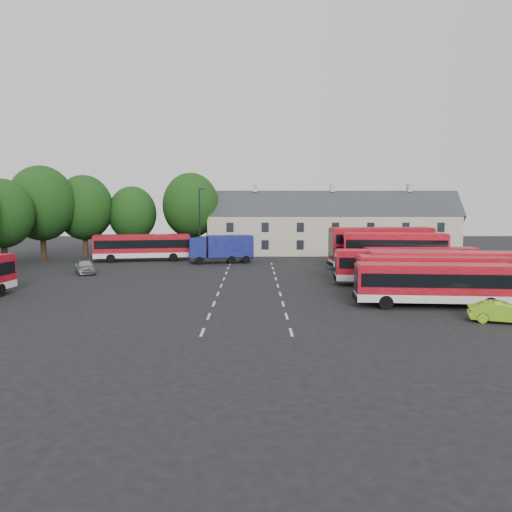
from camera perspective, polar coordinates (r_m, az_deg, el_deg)
The scene contains 16 objects.
ground at distance 42.15m, azimuth -4.18°, elevation -3.85°, with size 140.00×140.00×0.00m, color black.
lane_markings at distance 44.02m, azimuth -0.75°, elevation -3.41°, with size 5.15×33.80×0.01m.
treeline at distance 65.24m, azimuth -21.55°, elevation 5.13°, with size 29.92×32.59×12.01m.
terrace_houses at distance 72.36m, azimuth 8.63°, elevation 3.29°, with size 35.70×7.13×10.06m.
bus_row_a at distance 36.88m, azimuth 19.67°, elevation -2.74°, with size 10.91×3.40×3.04m.
bus_row_b at distance 40.38m, azimuth 19.56°, elevation -1.83°, with size 11.56×3.33×3.23m.
bus_row_c at distance 42.58m, azimuth 20.71°, elevation -1.35°, with size 12.19×3.71×3.40m.
bus_row_d at distance 45.69m, azimuth 16.02°, elevation -0.93°, with size 11.23×3.61×3.12m.
bus_row_e at distance 50.29m, azimuth 18.28°, elevation -0.46°, with size 10.73×2.79×3.01m.
bus_dd_south at distance 52.75m, azimuth 15.53°, elevation 0.57°, with size 10.52×3.55×4.23m.
bus_dd_north at distance 56.53m, azimuth 14.10°, elevation 1.17°, with size 11.42×3.56×4.61m.
bus_north at distance 64.32m, azimuth -12.86°, elevation 1.22°, with size 12.10×4.82×3.34m.
box_truck at distance 60.74m, azimuth -3.93°, elevation 0.97°, with size 8.01×3.85×3.36m.
silver_car at distance 54.56m, azimuth -18.97°, elevation -1.13°, with size 1.74×4.34×1.48m, color #A6AAAE.
lime_car at distance 33.93m, azimuth 26.33°, elevation -5.78°, with size 1.35×3.88×1.28m, color #8ACE1F.
lamppost at distance 61.93m, azimuth -6.45°, elevation 3.77°, with size 0.63×0.27×9.06m.
Camera 1 is at (2.93, -41.43, 7.20)m, focal length 35.00 mm.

